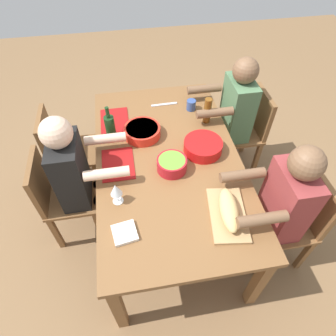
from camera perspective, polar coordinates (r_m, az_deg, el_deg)
ground_plane at (r=2.75m, az=0.00°, el=-8.74°), size 8.00×8.00×0.00m
dining_table at (r=2.22m, az=0.00°, el=0.60°), size 1.83×1.06×0.74m
chair_far_center at (r=2.42m, az=-20.31°, el=-4.84°), size 0.40×0.40×0.85m
diner_far_center at (r=2.22m, az=-17.19°, el=-0.99°), size 0.41×0.53×1.20m
chair_near_right at (r=2.91m, az=15.14°, el=7.52°), size 0.40×0.40×0.85m
diner_near_right at (r=2.71m, az=12.40°, el=10.64°), size 0.41×0.53×1.20m
chair_near_left at (r=2.34m, az=23.48°, el=-8.86°), size 0.40×0.40×0.85m
diner_near_left at (r=2.09m, az=20.89°, el=-6.62°), size 0.41×0.53×1.20m
chair_far_right at (r=2.76m, az=-19.59°, el=3.46°), size 0.40×0.40×0.85m
serving_bowl_pasta at (r=2.20m, az=6.82°, el=4.27°), size 0.29×0.29×0.09m
serving_bowl_fruit at (r=2.32m, az=-5.03°, el=7.17°), size 0.29×0.29×0.08m
serving_bowl_salad at (r=2.05m, az=0.75°, el=0.80°), size 0.21×0.21×0.09m
cutting_board at (r=1.89m, az=11.50°, el=-8.86°), size 0.43×0.27×0.02m
bread_loaf at (r=1.84m, az=11.75°, el=-7.93°), size 0.33×0.15×0.09m
wine_bottle at (r=2.30m, az=-11.17°, el=7.84°), size 0.08×0.08×0.29m
beer_bottle at (r=2.43m, az=7.67°, el=11.00°), size 0.06×0.06×0.22m
wine_glass at (r=1.85m, az=-10.10°, el=-4.29°), size 0.08×0.08×0.17m
placemat_far_center at (r=2.15m, az=-9.70°, el=0.78°), size 0.32×0.23×0.01m
cup_near_right at (r=2.59m, az=4.53°, el=12.11°), size 0.08×0.08×0.09m
placemat_far_right at (r=2.52m, az=-10.34°, el=9.12°), size 0.32×0.23×0.01m
carving_knife at (r=2.65m, az=-0.76°, el=12.25°), size 0.03×0.23×0.01m
napkin_stack at (r=1.80m, az=-8.42°, el=-12.39°), size 0.16×0.16×0.02m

